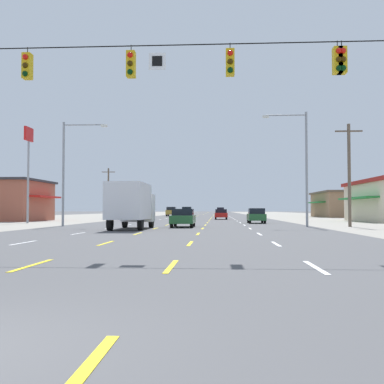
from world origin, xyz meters
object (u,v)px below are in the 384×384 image
Objects in this scene: hatchback_far_right_mid at (256,216)px; sedan_inner_right_far at (221,214)px; suv_inner_right_distant_c at (220,211)px; streetlight_right_row_0 at (302,160)px; pole_sign_left_row_1 at (28,153)px; streetlight_left_row_0 at (68,165)px; suv_far_left_distant_a at (171,211)px; hatchback_far_left_distant_b at (178,212)px; suv_inner_left_farthest at (187,211)px; suv_far_left_midfar at (138,213)px; box_truck_inner_left_nearest at (131,204)px; sedan_center_turn_near at (183,218)px; sedan_inner_left_farther at (182,213)px.

hatchback_far_right_mid reaches higher than sedan_inner_right_far.
hatchback_far_right_mid is 0.80× the size of suv_inner_right_distant_c.
suv_inner_right_distant_c is 0.52× the size of streetlight_right_row_0.
pole_sign_left_row_1 is 1.13× the size of streetlight_left_row_0.
suv_far_left_distant_a is 1.26× the size of hatchback_far_left_distant_b.
hatchback_far_left_distant_b is 0.80× the size of suv_inner_right_distant_c.
suv_inner_left_farthest is 57.91m from streetlight_right_row_0.
suv_far_left_midfar is 0.49× the size of pole_sign_left_row_1.
suv_far_left_midfar is 65.28m from suv_inner_right_distant_c.
sedan_inner_right_far is 53.60m from suv_inner_right_distant_c.
hatchback_far_left_distant_b is (-0.27, 59.72, -0.24)m from suv_far_left_midfar.
suv_far_left_distant_a is at bearing 108.54° from sedan_inner_right_far.
sedan_center_turn_near is at bearing 51.28° from box_truck_inner_left_nearest.
box_truck_inner_left_nearest is 61.59m from suv_inner_left_farthest.
pole_sign_left_row_1 reaches higher than hatchback_far_left_distant_b.
streetlight_left_row_0 is at bearing -92.64° from suv_far_left_distant_a.
sedan_center_turn_near is 57.48m from suv_inner_left_farthest.
suv_far_left_distant_a is 0.56× the size of streetlight_left_row_0.
streetlight_left_row_0 reaches higher than suv_far_left_midfar.
sedan_center_turn_near is 0.51× the size of streetlight_left_row_0.
suv_far_left_distant_a is at bearing -114.88° from suv_inner_right_distant_c.
sedan_inner_left_farther is at bearing 106.49° from hatchback_far_right_mid.
hatchback_far_left_distant_b is at bearing 88.04° from streetlight_left_row_0.
streetlight_left_row_0 is at bearing -115.03° from sedan_inner_right_far.
suv_inner_right_distant_c is 0.49× the size of pole_sign_left_row_1.
suv_inner_right_distant_c is at bearing 74.39° from pole_sign_left_row_1.
sedan_inner_left_farther is at bearing 106.66° from streetlight_right_row_0.
hatchback_far_right_mid is 72.10m from suv_inner_right_distant_c.
sedan_center_turn_near is at bearing -85.32° from sedan_inner_left_farther.
suv_inner_right_distant_c is (6.79, 86.98, -0.81)m from box_truck_inner_left_nearest.
streetlight_left_row_0 is (-2.90, -17.12, 4.10)m from suv_far_left_midfar.
suv_inner_left_farthest is 4.40m from suv_far_left_distant_a.
streetlight_right_row_0 is at bearing -76.65° from suv_inner_left_farthest.
sedan_inner_right_far is at bearing -67.72° from sedan_inner_left_farther.
hatchback_far_right_mid is at bearing -28.97° from suv_far_left_midfar.
streetlight_right_row_0 reaches higher than hatchback_far_right_mid.
suv_inner_left_farthest is at bearing 93.61° from sedan_center_turn_near.
hatchback_far_right_mid is at bearing -87.36° from suv_inner_right_distant_c.
hatchback_far_left_distant_b is 77.01m from streetlight_left_row_0.
suv_inner_left_farthest is at bearing 102.52° from hatchback_far_right_mid.
suv_far_left_midfar reaches higher than sedan_inner_left_farther.
sedan_inner_left_farther is 37.17m from suv_inner_right_distant_c.
hatchback_far_left_distant_b is at bearing 92.66° from box_truck_inner_left_nearest.
box_truck_inner_left_nearest is at bearing -157.58° from streetlight_right_row_0.
box_truck_inner_left_nearest reaches higher than suv_inner_right_distant_c.
suv_far_left_midfar is at bearing 80.37° from streetlight_left_row_0.
streetlight_right_row_0 is at bearing -45.81° from suv_far_left_midfar.
hatchback_far_left_distant_b is (-0.08, 17.99, -0.24)m from suv_far_left_distant_a.
sedan_center_turn_near is at bearing -6.85° from streetlight_left_row_0.
box_truck_inner_left_nearest is at bearing -128.72° from sedan_center_turn_near.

